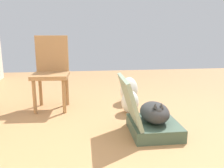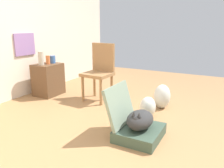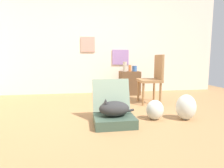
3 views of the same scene
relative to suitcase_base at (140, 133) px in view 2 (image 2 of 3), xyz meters
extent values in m
plane|color=#9E7247|center=(-0.05, 0.21, -0.06)|extent=(7.68, 7.68, 0.00)
cube|color=#936DA6|center=(0.59, 2.40, 0.85)|extent=(0.42, 0.02, 0.38)
cube|color=#384C3D|center=(0.00, 0.00, 0.00)|extent=(0.53, 0.47, 0.12)
cube|color=gray|center=(0.00, 0.25, 0.29)|extent=(0.53, 0.17, 0.46)
ellipsoid|color=#2D2D2D|center=(0.00, 0.00, 0.16)|extent=(0.40, 0.28, 0.20)
sphere|color=#2D2D2D|center=(-0.11, 0.00, 0.20)|extent=(0.11, 0.11, 0.11)
cone|color=#2D2D2D|center=(-0.11, -0.03, 0.26)|extent=(0.05, 0.05, 0.05)
cone|color=#2D2D2D|center=(-0.11, 0.03, 0.26)|extent=(0.05, 0.05, 0.05)
cylinder|color=#2D2D2D|center=(0.18, 0.04, 0.10)|extent=(0.20, 0.03, 0.07)
ellipsoid|color=silver|center=(0.62, 0.12, 0.08)|extent=(0.25, 0.22, 0.29)
ellipsoid|color=silver|center=(1.06, 0.05, 0.12)|extent=(0.29, 0.25, 0.37)
cube|color=brown|center=(0.75, 2.06, 0.22)|extent=(0.47, 0.39, 0.57)
cylinder|color=#B7AD99|center=(0.63, 2.08, 0.62)|extent=(0.09, 0.09, 0.23)
cylinder|color=#38609E|center=(0.86, 2.05, 0.57)|extent=(0.12, 0.12, 0.14)
cylinder|color=#CC6B38|center=(0.75, 2.04, 0.58)|extent=(0.07, 0.07, 0.15)
cylinder|color=olive|center=(0.73, 1.29, 0.15)|extent=(0.04, 0.04, 0.42)
cylinder|color=olive|center=(0.72, 0.94, 0.15)|extent=(0.04, 0.04, 0.42)
cylinder|color=olive|center=(1.07, 1.28, 0.15)|extent=(0.04, 0.04, 0.42)
cylinder|color=olive|center=(1.05, 0.92, 0.15)|extent=(0.04, 0.04, 0.42)
cube|color=olive|center=(0.89, 1.11, 0.39)|extent=(0.44, 0.47, 0.05)
cube|color=olive|center=(1.08, 1.10, 0.65)|extent=(0.06, 0.43, 0.47)
camera|label=1|loc=(-2.15, 0.69, 0.96)|focal=37.93mm
camera|label=2|loc=(-2.15, -0.80, 1.17)|focal=35.64mm
camera|label=3|loc=(-0.42, -2.36, 0.81)|focal=30.09mm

